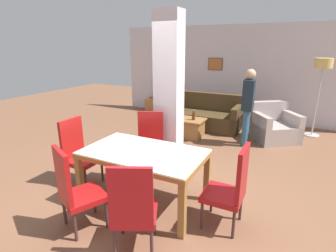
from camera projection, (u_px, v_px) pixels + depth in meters
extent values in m
plane|color=brown|center=(145.00, 201.00, 3.75)|extent=(18.00, 18.00, 0.00)
cube|color=silver|center=(234.00, 73.00, 7.64)|extent=(7.20, 0.06, 2.70)
cube|color=brown|center=(215.00, 64.00, 7.77)|extent=(0.44, 0.02, 0.36)
cube|color=#B26633|center=(215.00, 64.00, 7.76)|extent=(0.40, 0.01, 0.32)
cube|color=silver|center=(169.00, 92.00, 4.61)|extent=(0.45, 0.34, 2.70)
cube|color=olive|center=(124.00, 167.00, 3.14)|extent=(1.63, 0.06, 0.06)
cube|color=olive|center=(160.00, 143.00, 3.92)|extent=(1.63, 0.06, 0.06)
cube|color=olive|center=(98.00, 144.00, 3.87)|extent=(0.06, 0.85, 0.06)
cube|color=olive|center=(198.00, 165.00, 3.19)|extent=(0.06, 0.85, 0.06)
cube|color=silver|center=(143.00, 151.00, 3.52)|extent=(1.61, 0.95, 0.01)
cube|color=olive|center=(80.00, 181.00, 3.60)|extent=(0.08, 0.08, 0.70)
cube|color=olive|center=(182.00, 211.00, 2.94)|extent=(0.08, 0.08, 0.70)
cube|color=olive|center=(119.00, 158.00, 4.34)|extent=(0.08, 0.08, 0.70)
cube|color=olive|center=(207.00, 178.00, 3.68)|extent=(0.08, 0.08, 0.70)
cube|color=#A21614|center=(84.00, 160.00, 4.11)|extent=(0.46, 0.46, 0.07)
cube|color=#A21614|center=(72.00, 138.00, 4.09)|extent=(0.05, 0.44, 0.61)
cylinder|color=#44292C|center=(102.00, 171.00, 4.25)|extent=(0.04, 0.04, 0.37)
cylinder|color=#44292C|center=(85.00, 181.00, 3.93)|extent=(0.04, 0.04, 0.37)
cylinder|color=#44292C|center=(84.00, 166.00, 4.42)|extent=(0.04, 0.04, 0.37)
cylinder|color=#44292C|center=(67.00, 175.00, 4.09)|extent=(0.04, 0.04, 0.37)
cube|color=#9F1112|center=(84.00, 197.00, 3.12)|extent=(0.61, 0.61, 0.07)
cube|color=#9F1112|center=(63.00, 176.00, 2.90)|extent=(0.42, 0.23, 0.61)
cylinder|color=#44292C|center=(94.00, 200.00, 3.44)|extent=(0.04, 0.04, 0.37)
cylinder|color=#44292C|center=(107.00, 214.00, 3.16)|extent=(0.04, 0.04, 0.37)
cylinder|color=#44292C|center=(64.00, 211.00, 3.22)|extent=(0.04, 0.04, 0.37)
cylinder|color=#44292C|center=(75.00, 227.00, 2.93)|extent=(0.04, 0.04, 0.37)
cube|color=maroon|center=(223.00, 195.00, 3.15)|extent=(0.46, 0.46, 0.07)
cube|color=maroon|center=(242.00, 173.00, 2.96)|extent=(0.05, 0.44, 0.61)
cylinder|color=#44292C|center=(202.00, 215.00, 3.13)|extent=(0.04, 0.04, 0.37)
cylinder|color=#44292C|center=(212.00, 199.00, 3.46)|extent=(0.04, 0.04, 0.37)
cylinder|color=#44292C|center=(234.00, 225.00, 2.97)|extent=(0.04, 0.04, 0.37)
cylinder|color=#44292C|center=(241.00, 207.00, 3.30)|extent=(0.04, 0.04, 0.37)
cube|color=#A31616|center=(150.00, 151.00, 4.45)|extent=(0.61, 0.61, 0.07)
cube|color=#A31616|center=(151.00, 129.00, 4.55)|extent=(0.42, 0.23, 0.61)
cylinder|color=#44292C|center=(161.00, 168.00, 4.33)|extent=(0.04, 0.04, 0.37)
cylinder|color=#44292C|center=(138.00, 168.00, 4.34)|extent=(0.04, 0.04, 0.37)
cylinder|color=#44292C|center=(162.00, 159.00, 4.70)|extent=(0.04, 0.04, 0.37)
cylinder|color=#44292C|center=(141.00, 158.00, 4.70)|extent=(0.04, 0.04, 0.37)
cube|color=maroon|center=(135.00, 214.00, 2.80)|extent=(0.61, 0.61, 0.07)
cube|color=maroon|center=(131.00, 196.00, 2.51)|extent=(0.42, 0.23, 0.61)
cylinder|color=#44292C|center=(122.00, 220.00, 3.05)|extent=(0.04, 0.04, 0.37)
cylinder|color=#44292C|center=(154.00, 220.00, 3.05)|extent=(0.04, 0.04, 0.37)
cylinder|color=#44292C|center=(115.00, 243.00, 2.69)|extent=(0.04, 0.04, 0.37)
cylinder|color=#44292C|center=(152.00, 244.00, 2.68)|extent=(0.04, 0.04, 0.37)
cube|color=#45341D|center=(205.00, 120.00, 7.06)|extent=(1.89, 0.93, 0.42)
cube|color=#45341D|center=(210.00, 101.00, 7.25)|extent=(1.89, 0.18, 0.47)
cube|color=#45341D|center=(237.00, 119.00, 6.65)|extent=(0.16, 0.93, 0.68)
cube|color=#45341D|center=(176.00, 112.00, 7.39)|extent=(0.16, 0.93, 0.68)
cube|color=#A69994|center=(274.00, 132.00, 6.08)|extent=(1.24, 1.22, 0.40)
cube|color=#A69994|center=(269.00, 111.00, 6.27)|extent=(0.84, 0.68, 0.46)
cube|color=#A69994|center=(290.00, 126.00, 6.11)|extent=(0.62, 0.77, 0.66)
cube|color=#A69994|center=(259.00, 128.00, 5.99)|extent=(0.62, 0.77, 0.66)
cube|color=#976534|center=(189.00, 120.00, 6.25)|extent=(0.75, 0.56, 0.04)
cube|color=#976534|center=(188.00, 129.00, 6.32)|extent=(0.67, 0.48, 0.41)
cylinder|color=#4C2D14|center=(194.00, 116.00, 6.15)|extent=(0.08, 0.08, 0.17)
cylinder|color=#4C2D14|center=(194.00, 112.00, 6.12)|extent=(0.03, 0.03, 0.06)
cylinder|color=#B7B7BC|center=(194.00, 110.00, 6.11)|extent=(0.03, 0.03, 0.01)
cube|color=olive|center=(162.00, 106.00, 8.70)|extent=(1.07, 0.40, 0.43)
cube|color=black|center=(162.00, 99.00, 8.64)|extent=(0.39, 0.31, 0.03)
cube|color=black|center=(162.00, 89.00, 8.54)|extent=(0.81, 0.37, 0.62)
cylinder|color=#B7B7BC|center=(311.00, 135.00, 6.48)|extent=(0.35, 0.35, 0.02)
cylinder|color=#B7B7BC|center=(317.00, 102.00, 6.24)|extent=(0.04, 0.04, 1.62)
cylinder|color=#E5BC66|center=(324.00, 63.00, 5.97)|extent=(0.38, 0.38, 0.22)
cylinder|color=#2A5471|center=(245.00, 129.00, 5.67)|extent=(0.13, 0.13, 0.81)
cylinder|color=#2A5471|center=(246.00, 126.00, 5.82)|extent=(0.13, 0.13, 0.81)
cube|color=#19252F|center=(249.00, 95.00, 5.53)|extent=(0.24, 0.39, 0.64)
sphere|color=tan|center=(251.00, 74.00, 5.41)|extent=(0.22, 0.22, 0.22)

